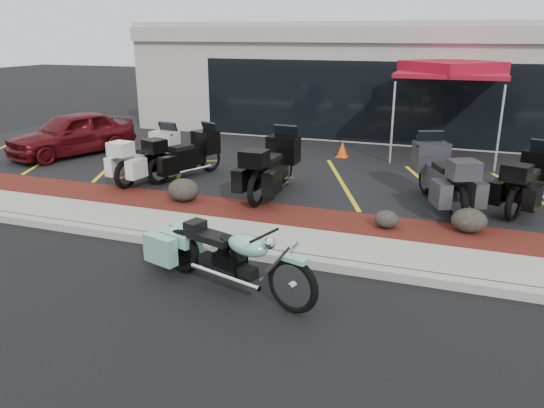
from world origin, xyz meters
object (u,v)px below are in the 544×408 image
at_px(parked_car, 72,134).
at_px(popup_canopy, 452,70).
at_px(touring_white, 169,148).
at_px(traffic_cone, 342,149).
at_px(hero_cruiser, 293,277).

distance_m(parked_car, popup_canopy, 11.22).
xyz_separation_m(touring_white, popup_canopy, (6.65, 4.46, 1.82)).
xyz_separation_m(traffic_cone, popup_canopy, (2.81, 1.10, 2.26)).
distance_m(parked_car, traffic_cone, 8.06).
bearing_deg(touring_white, traffic_cone, -41.73).
distance_m(hero_cruiser, parked_car, 11.11).
xyz_separation_m(hero_cruiser, popup_canopy, (1.47, 10.06, 2.10)).
height_order(hero_cruiser, popup_canopy, popup_canopy).
xyz_separation_m(touring_white, traffic_cone, (3.84, 3.36, -0.44)).
bearing_deg(parked_car, traffic_cone, 38.51).
height_order(parked_car, popup_canopy, popup_canopy).
relative_size(parked_car, traffic_cone, 8.19).
height_order(parked_car, traffic_cone, parked_car).
bearing_deg(touring_white, popup_canopy, -49.00).
xyz_separation_m(touring_white, parked_car, (-3.83, 0.90, -0.03)).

